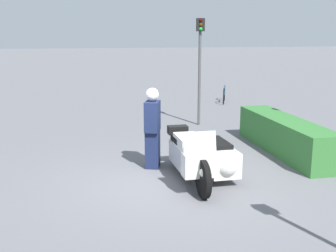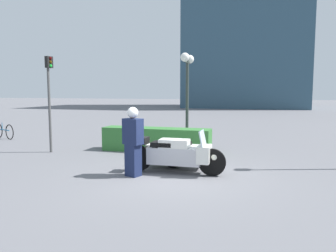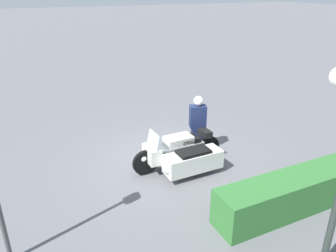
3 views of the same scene
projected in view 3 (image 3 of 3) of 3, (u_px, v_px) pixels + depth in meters
name	position (u px, v px, depth m)	size (l,w,h in m)	color
ground_plane	(172.00, 160.00, 9.70)	(160.00, 160.00, 0.00)	slate
police_motorcycle	(182.00, 155.00, 8.94)	(2.73, 1.22, 1.18)	black
officer_rider	(198.00, 123.00, 9.87)	(0.56, 0.44, 1.79)	#192347
hedge_bush_curbside	(294.00, 193.00, 7.42)	(3.95, 0.81, 0.86)	#337033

